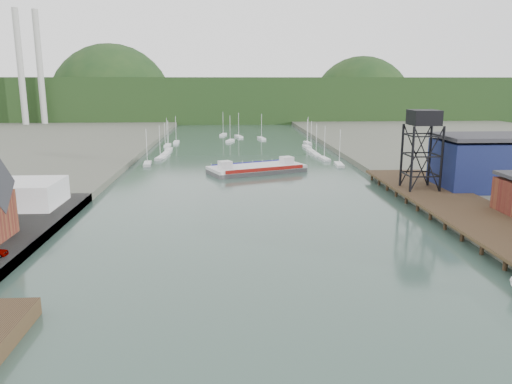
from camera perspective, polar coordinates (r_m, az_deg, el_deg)
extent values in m
plane|color=#2E4841|center=(47.01, 2.67, -17.76)|extent=(600.00, 600.00, 0.00)
cube|color=black|center=(97.36, 21.96, -1.34)|extent=(14.00, 70.00, 0.50)
cylinder|color=black|center=(95.22, 18.64, -2.06)|extent=(0.60, 0.60, 2.20)
cylinder|color=black|center=(100.31, 25.01, -1.87)|extent=(0.60, 0.60, 2.20)
cube|color=silver|center=(100.61, -26.41, -0.18)|extent=(18.00, 12.00, 4.50)
cylinder|color=black|center=(103.19, 17.42, 3.56)|extent=(0.50, 0.50, 13.00)
cylinder|color=black|center=(105.46, 20.47, 3.53)|extent=(0.50, 0.50, 13.00)
cylinder|color=black|center=(108.76, 16.32, 4.06)|extent=(0.50, 0.50, 13.00)
cylinder|color=black|center=(110.91, 19.24, 4.02)|extent=(0.50, 0.50, 13.00)
cube|color=black|center=(106.21, 18.66, 8.07)|extent=(5.50, 5.50, 3.00)
cube|color=#0C0F36|center=(115.45, 24.88, 2.84)|extent=(20.00, 14.00, 10.00)
cube|color=#2D2D33|center=(114.72, 25.15, 5.74)|extent=(20.50, 14.50, 0.80)
cube|color=silver|center=(147.94, -12.30, 3.15)|extent=(2.67, 7.65, 0.90)
cube|color=silver|center=(158.77, -10.87, 3.84)|extent=(2.81, 7.67, 0.90)
cube|color=silver|center=(167.40, -10.29, 4.30)|extent=(2.35, 7.59, 0.90)
cube|color=silver|center=(177.17, -9.95, 4.76)|extent=(2.01, 7.50, 0.90)
cube|color=silver|center=(189.45, -10.08, 5.25)|extent=(2.00, 7.50, 0.90)
cube|color=silver|center=(198.90, -9.10, 5.62)|extent=(2.16, 7.54, 0.90)
cube|color=silver|center=(144.91, 9.48, 3.08)|extent=(2.53, 7.62, 0.90)
cube|color=silver|center=(155.56, 7.80, 3.77)|extent=(2.76, 7.67, 0.90)
cube|color=silver|center=(163.91, 6.87, 4.24)|extent=(2.22, 7.56, 0.90)
cube|color=silver|center=(172.65, 6.28, 4.67)|extent=(2.18, 7.54, 0.90)
cube|color=silver|center=(183.57, 5.84, 5.15)|extent=(2.46, 7.61, 0.90)
cube|color=silver|center=(195.28, 5.91, 5.59)|extent=(2.48, 7.61, 0.90)
cube|color=silver|center=(201.72, -2.97, 5.86)|extent=(3.78, 7.76, 0.90)
cube|color=silver|center=(210.16, 0.64, 6.14)|extent=(3.31, 7.74, 0.90)
cube|color=silver|center=(217.67, -1.99, 6.36)|extent=(3.76, 7.76, 0.90)
cube|color=silver|center=(225.57, -3.77, 6.55)|extent=(3.40, 7.74, 0.90)
cylinder|color=#B0B0AA|center=(290.30, -25.31, 12.60)|extent=(3.20, 3.20, 60.00)
cylinder|color=#B0B0AA|center=(292.19, -23.46, 12.75)|extent=(3.20, 3.20, 60.00)
cube|color=#173216|center=(340.59, -2.64, 10.54)|extent=(500.00, 120.00, 28.00)
sphere|color=#173216|center=(348.99, -16.07, 9.46)|extent=(80.00, 80.00, 80.00)
sphere|color=#173216|center=(363.30, 11.89, 9.46)|extent=(70.00, 70.00, 70.00)
cube|color=#4A4A4C|center=(133.04, 0.10, 2.48)|extent=(27.19, 18.92, 1.01)
cube|color=silver|center=(132.88, 0.10, 2.87)|extent=(27.19, 18.92, 0.81)
cube|color=#B11A14|center=(128.34, 1.09, 2.61)|extent=(20.62, 8.57, 0.91)
cube|color=#1A169B|center=(137.40, -0.83, 3.27)|extent=(20.62, 8.57, 0.91)
cube|color=silver|center=(129.05, -3.55, 3.10)|extent=(3.95, 3.95, 2.02)
cube|color=silver|center=(136.82, 3.53, 3.64)|extent=(3.95, 3.95, 2.02)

